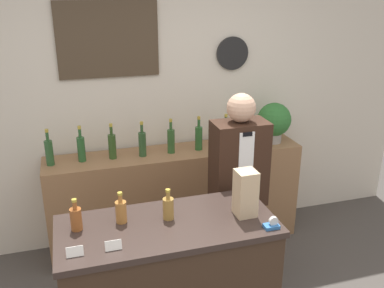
# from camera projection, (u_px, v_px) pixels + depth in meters

# --- Properties ---
(back_wall) EXTENTS (5.20, 0.09, 2.70)m
(back_wall) POSITION_uv_depth(u_px,v_px,m) (154.00, 98.00, 3.86)
(back_wall) COLOR beige
(back_wall) RESTS_ON ground_plane
(back_shelf) EXTENTS (2.29, 0.42, 0.93)m
(back_shelf) POSITION_uv_depth(u_px,v_px,m) (177.00, 198.00, 3.96)
(back_shelf) COLOR #8E6642
(back_shelf) RESTS_ON ground_plane
(shopkeeper) EXTENTS (0.41, 0.26, 1.60)m
(shopkeeper) POSITION_uv_depth(u_px,v_px,m) (238.00, 195.00, 3.29)
(shopkeeper) COLOR #331E14
(shopkeeper) RESTS_ON ground_plane
(potted_plant) EXTENTS (0.31, 0.31, 0.38)m
(potted_plant) POSITION_uv_depth(u_px,v_px,m) (274.00, 121.00, 3.96)
(potted_plant) COLOR #9E998E
(potted_plant) RESTS_ON back_shelf
(paper_bag) EXTENTS (0.13, 0.13, 0.30)m
(paper_bag) POSITION_uv_depth(u_px,v_px,m) (245.00, 193.00, 2.61)
(paper_bag) COLOR tan
(paper_bag) RESTS_ON display_counter
(tape_dispenser) EXTENTS (0.09, 0.06, 0.07)m
(tape_dispenser) POSITION_uv_depth(u_px,v_px,m) (272.00, 224.00, 2.51)
(tape_dispenser) COLOR #2D66A8
(tape_dispenser) RESTS_ON display_counter
(price_card_left) EXTENTS (0.09, 0.02, 0.06)m
(price_card_left) POSITION_uv_depth(u_px,v_px,m) (75.00, 252.00, 2.25)
(price_card_left) COLOR white
(price_card_left) RESTS_ON display_counter
(price_card_right) EXTENTS (0.09, 0.02, 0.06)m
(price_card_right) POSITION_uv_depth(u_px,v_px,m) (113.00, 245.00, 2.30)
(price_card_right) COLOR white
(price_card_right) RESTS_ON display_counter
(counter_bottle_0) EXTENTS (0.07, 0.07, 0.20)m
(counter_bottle_0) POSITION_uv_depth(u_px,v_px,m) (76.00, 218.00, 2.48)
(counter_bottle_0) COLOR #945024
(counter_bottle_0) RESTS_ON display_counter
(counter_bottle_1) EXTENTS (0.07, 0.07, 0.20)m
(counter_bottle_1) POSITION_uv_depth(u_px,v_px,m) (121.00, 211.00, 2.56)
(counter_bottle_1) COLOR #A76C31
(counter_bottle_1) RESTS_ON display_counter
(counter_bottle_2) EXTENTS (0.07, 0.07, 0.20)m
(counter_bottle_2) POSITION_uv_depth(u_px,v_px,m) (168.00, 208.00, 2.59)
(counter_bottle_2) COLOR olive
(counter_bottle_2) RESTS_ON display_counter
(shelf_bottle_0) EXTENTS (0.06, 0.06, 0.31)m
(shelf_bottle_0) POSITION_uv_depth(u_px,v_px,m) (49.00, 152.00, 3.47)
(shelf_bottle_0) COLOR #295129
(shelf_bottle_0) RESTS_ON back_shelf
(shelf_bottle_1) EXTENTS (0.06, 0.06, 0.31)m
(shelf_bottle_1) POSITION_uv_depth(u_px,v_px,m) (81.00, 148.00, 3.55)
(shelf_bottle_1) COLOR #275529
(shelf_bottle_1) RESTS_ON back_shelf
(shelf_bottle_2) EXTENTS (0.06, 0.06, 0.31)m
(shelf_bottle_2) POSITION_uv_depth(u_px,v_px,m) (112.00, 146.00, 3.61)
(shelf_bottle_2) COLOR #2D4B1F
(shelf_bottle_2) RESTS_ON back_shelf
(shelf_bottle_3) EXTENTS (0.06, 0.06, 0.31)m
(shelf_bottle_3) POSITION_uv_depth(u_px,v_px,m) (142.00, 143.00, 3.66)
(shelf_bottle_3) COLOR #2A4B28
(shelf_bottle_3) RESTS_ON back_shelf
(shelf_bottle_4) EXTENTS (0.06, 0.06, 0.31)m
(shelf_bottle_4) POSITION_uv_depth(u_px,v_px,m) (171.00, 140.00, 3.73)
(shelf_bottle_4) COLOR #2C5427
(shelf_bottle_4) RESTS_ON back_shelf
(shelf_bottle_5) EXTENTS (0.06, 0.06, 0.31)m
(shelf_bottle_5) POSITION_uv_depth(u_px,v_px,m) (199.00, 137.00, 3.80)
(shelf_bottle_5) COLOR #275625
(shelf_bottle_5) RESTS_ON back_shelf
(shelf_bottle_6) EXTENTS (0.06, 0.06, 0.31)m
(shelf_bottle_6) POSITION_uv_depth(u_px,v_px,m) (225.00, 135.00, 3.87)
(shelf_bottle_6) COLOR #2F4D28
(shelf_bottle_6) RESTS_ON back_shelf
(shelf_bottle_7) EXTENTS (0.06, 0.06, 0.31)m
(shelf_bottle_7) POSITION_uv_depth(u_px,v_px,m) (250.00, 131.00, 3.96)
(shelf_bottle_7) COLOR #294A1D
(shelf_bottle_7) RESTS_ON back_shelf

